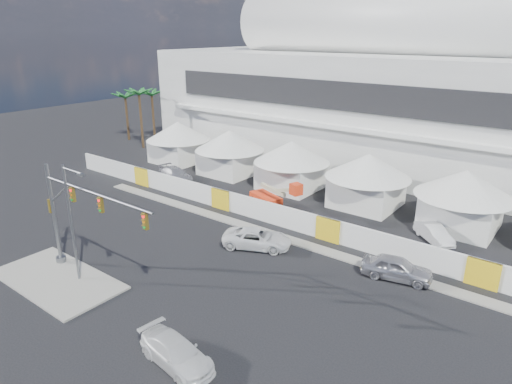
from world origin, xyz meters
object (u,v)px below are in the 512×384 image
Objects in this scene: traffic_mast at (72,216)px; pickup_curb at (257,238)px; streetlight_median at (72,216)px; boom_lift at (271,198)px; lot_car_c at (175,174)px; pickup_near at (176,353)px; sedan_silver at (397,268)px; lot_car_a at (434,233)px.

pickup_curb is at bearing 55.53° from traffic_mast.
streetlight_median is (1.13, -0.60, 0.46)m from traffic_mast.
traffic_mast is at bearing -79.96° from boom_lift.
streetlight_median is at bearing -137.94° from lot_car_c.
pickup_near is 0.94× the size of lot_car_c.
streetlight_median is at bearing 116.21° from sedan_silver.
traffic_mast is (-18.64, -13.32, 3.66)m from sedan_silver.
pickup_curb is 0.74× the size of boom_lift.
boom_lift is (-4.34, 8.04, 0.22)m from pickup_curb.
streetlight_median reaches higher than sedan_silver.
sedan_silver is 0.65× the size of boom_lift.
lot_car_c is (-29.27, 6.09, -0.08)m from sedan_silver.
streetlight_median is 1.11× the size of boom_lift.
pickup_curb is 14.15m from traffic_mast.
boom_lift is (-15.25, 5.98, 0.15)m from sedan_silver.
sedan_silver is at bearing 38.50° from streetlight_median.
streetlight_median reaches higher than lot_car_c.
streetlight_median reaches higher than pickup_curb.
traffic_mast is (-12.76, 2.35, 3.79)m from pickup_near.
streetlight_median is (-6.60, -11.86, 4.19)m from pickup_curb.
pickup_near reaches higher than lot_car_a.
traffic_mast reaches higher than boom_lift.
pickup_near is 23.59m from boom_lift.
boom_lift is (2.25, 19.90, -3.97)m from streetlight_median.
sedan_silver is at bearing -13.29° from pickup_near.
pickup_curb is at bearing 60.92° from streetlight_median.
lot_car_c is 23.59m from streetlight_median.
pickup_near is (5.04, -13.61, -0.06)m from pickup_curb.
pickup_near is 0.59× the size of streetlight_median.
pickup_near is 0.42× the size of traffic_mast.
streetlight_median reaches higher than pickup_near.
streetlight_median reaches higher than boom_lift.
boom_lift reaches higher than lot_car_a.
traffic_mast is (-7.73, -11.26, 3.73)m from pickup_curb.
pickup_near is at bearing -8.53° from streetlight_median.
pickup_curb is 20.09m from lot_car_c.
lot_car_a is 28.40m from streetlight_median.
pickup_near is at bearing -10.43° from traffic_mast.
sedan_silver is 29.90m from lot_car_c.
sedan_silver is 23.20m from traffic_mast.
lot_car_c reaches higher than pickup_near.
sedan_silver is at bearing -90.14° from lot_car_c.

